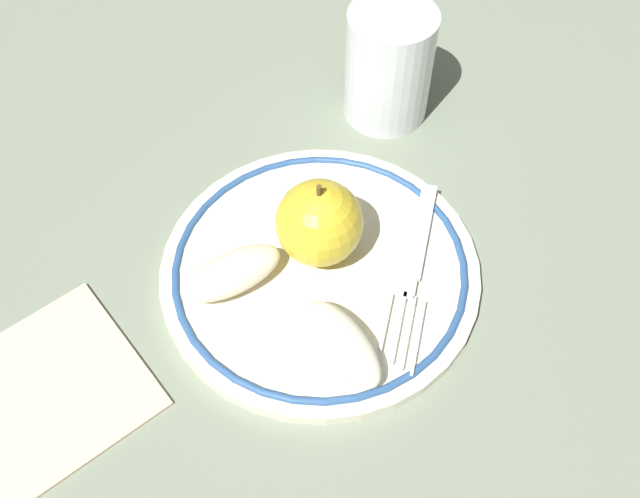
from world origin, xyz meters
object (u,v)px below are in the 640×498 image
drinking_glass (389,65)px  apple_slice_back (233,273)px  apple_slice_front (342,343)px  napkin_folded (44,392)px  plate (320,269)px  fork (415,265)px  apple_red_whole (319,223)px

drinking_glass → apple_slice_back: bearing=90.1°
apple_slice_front → napkin_folded: bearing=62.8°
plate → drinking_glass: size_ratio=2.38×
plate → napkin_folded: plate is taller
apple_slice_back → drinking_glass: size_ratio=0.75×
apple_slice_front → fork: (-0.01, -0.09, -0.01)m
plate → apple_slice_back: bearing=45.8°
apple_slice_front → napkin_folded: 0.20m
apple_red_whole → fork: (-0.07, -0.02, -0.03)m
napkin_folded → apple_slice_front: bearing=-140.9°
apple_slice_back → napkin_folded: size_ratio=0.60×
plate → apple_red_whole: size_ratio=3.32×
apple_slice_front → apple_slice_back: bearing=19.6°
apple_red_whole → apple_slice_back: size_ratio=0.95×
apple_red_whole → drinking_glass: drinking_glass is taller
apple_slice_front → apple_slice_back: 0.10m
napkin_folded → drinking_glass: bearing=-99.5°
apple_slice_front → apple_slice_back: (0.10, -0.01, 0.00)m
fork → drinking_glass: 0.18m
fork → apple_slice_front: bearing=-24.6°
apple_slice_back → napkin_folded: apple_slice_back is taller
plate → fork: 0.07m
drinking_glass → napkin_folded: (0.06, 0.36, -0.05)m
apple_slice_front → apple_red_whole: bearing=-24.2°
plate → napkin_folded: size_ratio=1.89×
apple_slice_back → drinking_glass: (0.00, -0.23, 0.02)m
apple_red_whole → apple_slice_back: bearing=57.8°
napkin_folded → fork: bearing=-127.5°
apple_slice_back → apple_red_whole: bearing=-5.3°
apple_slice_front → fork: bearing=-72.2°
plate → apple_red_whole: 0.04m
plate → apple_slice_front: apple_slice_front is taller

